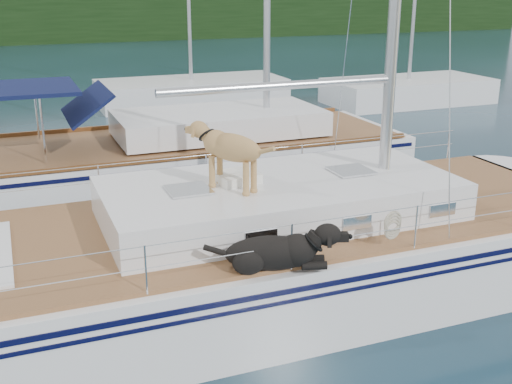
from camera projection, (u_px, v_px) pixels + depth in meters
name	position (u px, v px, depth m)	size (l,w,h in m)	color
ground	(230.00, 299.00, 9.78)	(120.00, 120.00, 0.00)	black
tree_line	(33.00, 3.00, 48.59)	(90.00, 3.00, 6.00)	black
shore_bank	(36.00, 34.00, 50.40)	(92.00, 1.00, 1.20)	#595147
main_sailboat	(236.00, 258.00, 9.60)	(12.00, 4.01, 14.01)	white
neighbor_sailboat	(176.00, 161.00, 14.94)	(11.00, 3.50, 13.30)	white
bg_boat_center	(191.00, 92.00, 25.17)	(7.20, 3.00, 11.65)	white
bg_boat_east	(408.00, 91.00, 25.30)	(6.40, 3.00, 11.65)	white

